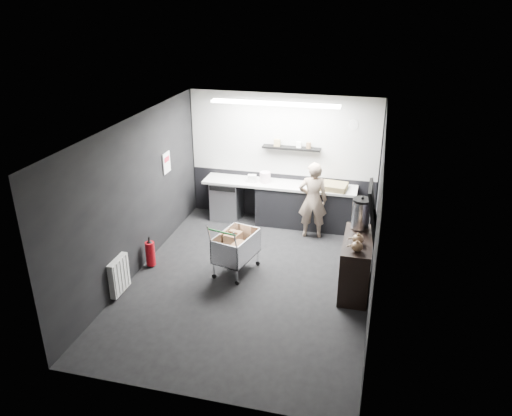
# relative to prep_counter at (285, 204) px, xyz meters

# --- Properties ---
(floor) EXTENTS (5.50, 5.50, 0.00)m
(floor) POSITION_rel_prep_counter_xyz_m (-0.14, -2.42, -0.46)
(floor) COLOR black
(floor) RESTS_ON ground
(ceiling) EXTENTS (5.50, 5.50, 0.00)m
(ceiling) POSITION_rel_prep_counter_xyz_m (-0.14, -2.42, 2.24)
(ceiling) COLOR white
(ceiling) RESTS_ON wall_back
(wall_back) EXTENTS (5.50, 0.00, 5.50)m
(wall_back) POSITION_rel_prep_counter_xyz_m (-0.14, 0.33, 0.89)
(wall_back) COLOR black
(wall_back) RESTS_ON floor
(wall_front) EXTENTS (5.50, 0.00, 5.50)m
(wall_front) POSITION_rel_prep_counter_xyz_m (-0.14, -5.17, 0.89)
(wall_front) COLOR black
(wall_front) RESTS_ON floor
(wall_left) EXTENTS (0.00, 5.50, 5.50)m
(wall_left) POSITION_rel_prep_counter_xyz_m (-2.14, -2.42, 0.89)
(wall_left) COLOR black
(wall_left) RESTS_ON floor
(wall_right) EXTENTS (0.00, 5.50, 5.50)m
(wall_right) POSITION_rel_prep_counter_xyz_m (1.86, -2.42, 0.89)
(wall_right) COLOR black
(wall_right) RESTS_ON floor
(kitchen_wall_panel) EXTENTS (3.95, 0.02, 1.70)m
(kitchen_wall_panel) POSITION_rel_prep_counter_xyz_m (-0.14, 0.31, 1.39)
(kitchen_wall_panel) COLOR #B9B8B4
(kitchen_wall_panel) RESTS_ON wall_back
(dado_panel) EXTENTS (3.95, 0.02, 1.00)m
(dado_panel) POSITION_rel_prep_counter_xyz_m (-0.14, 0.31, 0.04)
(dado_panel) COLOR black
(dado_panel) RESTS_ON wall_back
(floating_shelf) EXTENTS (1.20, 0.22, 0.04)m
(floating_shelf) POSITION_rel_prep_counter_xyz_m (0.06, 0.20, 1.16)
(floating_shelf) COLOR black
(floating_shelf) RESTS_ON wall_back
(wall_clock) EXTENTS (0.20, 0.03, 0.20)m
(wall_clock) POSITION_rel_prep_counter_xyz_m (1.26, 0.30, 1.69)
(wall_clock) COLOR silver
(wall_clock) RESTS_ON wall_back
(poster) EXTENTS (0.02, 0.30, 0.40)m
(poster) POSITION_rel_prep_counter_xyz_m (-2.12, -1.12, 1.09)
(poster) COLOR white
(poster) RESTS_ON wall_left
(poster_red_band) EXTENTS (0.02, 0.22, 0.10)m
(poster_red_band) POSITION_rel_prep_counter_xyz_m (-2.11, -1.12, 1.16)
(poster_red_band) COLOR red
(poster_red_band) RESTS_ON poster
(radiator) EXTENTS (0.10, 0.50, 0.60)m
(radiator) POSITION_rel_prep_counter_xyz_m (-2.08, -3.32, -0.11)
(radiator) COLOR silver
(radiator) RESTS_ON wall_left
(ceiling_strip) EXTENTS (2.40, 0.20, 0.04)m
(ceiling_strip) POSITION_rel_prep_counter_xyz_m (-0.14, -0.57, 2.21)
(ceiling_strip) COLOR white
(ceiling_strip) RESTS_ON ceiling
(prep_counter) EXTENTS (3.20, 0.61, 0.90)m
(prep_counter) POSITION_rel_prep_counter_xyz_m (0.00, 0.00, 0.00)
(prep_counter) COLOR black
(prep_counter) RESTS_ON floor
(person) EXTENTS (0.62, 0.46, 1.57)m
(person) POSITION_rel_prep_counter_xyz_m (0.63, -0.45, 0.33)
(person) COLOR beige
(person) RESTS_ON floor
(shopping_cart) EXTENTS (0.73, 1.03, 1.00)m
(shopping_cart) POSITION_rel_prep_counter_xyz_m (-0.44, -2.17, 0.02)
(shopping_cart) COLOR silver
(shopping_cart) RESTS_ON floor
(sideboard) EXTENTS (0.53, 1.23, 1.84)m
(sideboard) POSITION_rel_prep_counter_xyz_m (1.63, -2.19, 0.13)
(sideboard) COLOR black
(sideboard) RESTS_ON floor
(fire_extinguisher) EXTENTS (0.17, 0.17, 0.55)m
(fire_extinguisher) POSITION_rel_prep_counter_xyz_m (-1.99, -2.36, -0.19)
(fire_extinguisher) COLOR #AA0B13
(fire_extinguisher) RESTS_ON floor
(cardboard_box) EXTENTS (0.61, 0.49, 0.11)m
(cardboard_box) POSITION_rel_prep_counter_xyz_m (0.96, -0.05, 0.50)
(cardboard_box) COLOR olive
(cardboard_box) RESTS_ON prep_counter
(pink_tub) EXTENTS (0.22, 0.22, 0.22)m
(pink_tub) POSITION_rel_prep_counter_xyz_m (-0.44, 0.00, 0.55)
(pink_tub) COLOR white
(pink_tub) RESTS_ON prep_counter
(white_container) EXTENTS (0.18, 0.15, 0.15)m
(white_container) POSITION_rel_prep_counter_xyz_m (-0.71, -0.05, 0.52)
(white_container) COLOR silver
(white_container) RESTS_ON prep_counter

